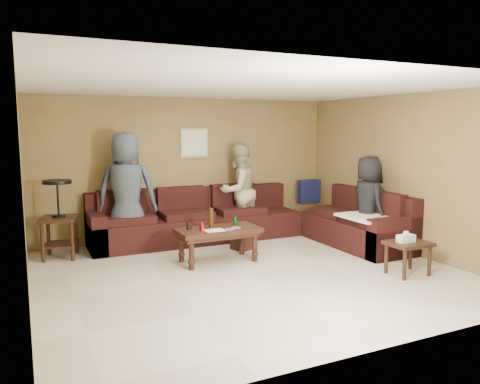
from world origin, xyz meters
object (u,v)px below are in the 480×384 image
(sectional_sofa, at_px, (253,224))
(coffee_table, at_px, (218,233))
(side_table_right, at_px, (408,246))
(person_right, at_px, (368,203))
(person_middle, at_px, (238,191))
(person_left, at_px, (127,192))
(waste_bin, at_px, (242,239))
(end_table_left, at_px, (59,218))

(sectional_sofa, relative_size, coffee_table, 3.82)
(side_table_right, relative_size, person_right, 0.39)
(sectional_sofa, relative_size, person_right, 3.06)
(side_table_right, xyz_separation_m, person_right, (0.44, 1.33, 0.37))
(sectional_sofa, distance_m, side_table_right, 2.70)
(person_middle, bearing_deg, coffee_table, 34.42)
(sectional_sofa, distance_m, person_middle, 0.75)
(coffee_table, height_order, person_left, person_left)
(waste_bin, distance_m, person_middle, 1.14)
(end_table_left, relative_size, side_table_right, 1.99)
(waste_bin, height_order, person_left, person_left)
(sectional_sofa, xyz_separation_m, coffee_table, (-0.99, -0.82, 0.10))
(person_middle, bearing_deg, person_right, 112.26)
(side_table_right, height_order, waste_bin, side_table_right)
(sectional_sofa, relative_size, person_left, 2.42)
(coffee_table, bearing_deg, person_right, -7.47)
(coffee_table, bearing_deg, end_table_left, 149.97)
(coffee_table, distance_m, side_table_right, 2.66)
(person_right, bearing_deg, person_middle, 50.32)
(side_table_right, relative_size, person_left, 0.31)
(person_left, distance_m, person_right, 3.90)
(waste_bin, bearing_deg, side_table_right, -56.23)
(sectional_sofa, relative_size, side_table_right, 7.76)
(end_table_left, height_order, side_table_right, end_table_left)
(sectional_sofa, height_order, person_right, person_right)
(end_table_left, height_order, person_left, person_left)
(sectional_sofa, bearing_deg, coffee_table, -140.63)
(end_table_left, bearing_deg, person_middle, 2.72)
(person_left, xyz_separation_m, person_middle, (2.02, 0.12, -0.11))
(coffee_table, xyz_separation_m, person_middle, (0.96, 1.36, 0.42))
(person_left, height_order, person_middle, person_left)
(waste_bin, bearing_deg, person_right, -23.71)
(sectional_sofa, distance_m, person_right, 1.95)
(coffee_table, xyz_separation_m, person_right, (2.51, -0.33, 0.33))
(side_table_right, bearing_deg, end_table_left, 145.44)
(person_right, bearing_deg, end_table_left, 79.27)
(sectional_sofa, relative_size, person_middle, 2.75)
(end_table_left, xyz_separation_m, person_right, (4.61, -1.54, 0.14))
(sectional_sofa, bearing_deg, person_left, 168.39)
(side_table_right, height_order, person_right, person_right)
(sectional_sofa, bearing_deg, waste_bin, -138.63)
(end_table_left, bearing_deg, person_left, 1.46)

